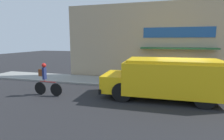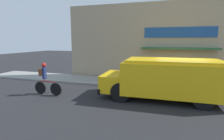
% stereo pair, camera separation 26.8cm
% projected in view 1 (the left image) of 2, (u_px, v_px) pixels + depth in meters
% --- Properties ---
extents(ground_plane, '(70.00, 70.00, 0.00)m').
position_uv_depth(ground_plane, '(179.00, 92.00, 9.85)').
color(ground_plane, '#232326').
extents(sidewalk, '(28.00, 2.41, 0.13)m').
position_uv_depth(sidewalk, '(177.00, 85.00, 10.98)').
color(sidewalk, gray).
rests_on(sidewalk, ground_plane).
extents(storefront, '(16.19, 1.06, 5.48)m').
position_uv_depth(storefront, '(177.00, 42.00, 11.90)').
color(storefront, tan).
rests_on(storefront, ground_plane).
extents(school_bus, '(5.76, 2.74, 1.96)m').
position_uv_depth(school_bus, '(166.00, 78.00, 8.50)').
color(school_bus, yellow).
rests_on(school_bus, ground_plane).
extents(cyclist, '(1.65, 0.23, 1.70)m').
position_uv_depth(cyclist, '(46.00, 80.00, 9.09)').
color(cyclist, black).
rests_on(cyclist, ground_plane).
extents(trash_bin, '(0.55, 0.55, 0.76)m').
position_uv_depth(trash_bin, '(201.00, 78.00, 11.07)').
color(trash_bin, slate).
rests_on(trash_bin, sidewalk).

